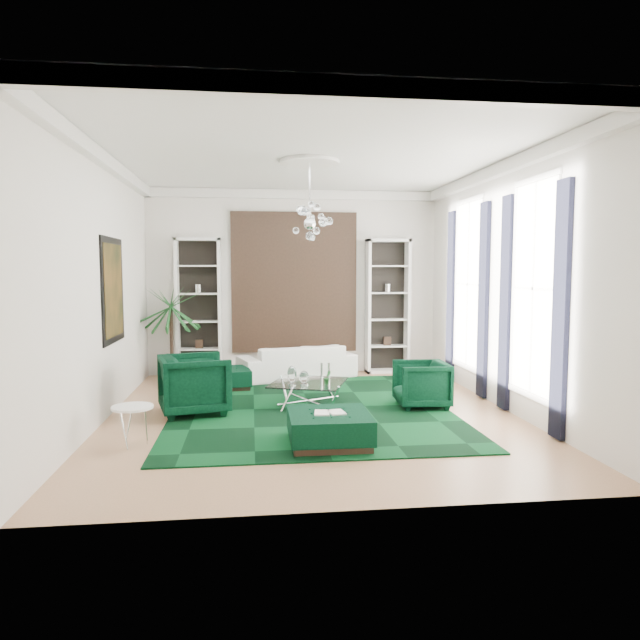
{
  "coord_description": "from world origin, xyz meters",
  "views": [
    {
      "loc": [
        -0.89,
        -8.37,
        2.15
      ],
      "look_at": [
        0.18,
        0.5,
        1.37
      ],
      "focal_mm": 32.0,
      "sensor_mm": 36.0,
      "label": 1
    }
  ],
  "objects": [
    {
      "name": "rug",
      "position": [
        0.0,
        0.3,
        0.01
      ],
      "size": [
        4.2,
        5.0,
        0.02
      ],
      "primitive_type": "cube",
      "color": "black",
      "rests_on": "floor"
    },
    {
      "name": "curtain_far_b",
      "position": [
        2.96,
        2.28,
        1.65
      ],
      "size": [
        0.07,
        0.3,
        3.25
      ],
      "primitive_type": "cube",
      "color": "black",
      "rests_on": "floor"
    },
    {
      "name": "ottoman_front",
      "position": [
        0.05,
        -1.55,
        0.2
      ],
      "size": [
        1.0,
        1.0,
        0.4
      ],
      "primitive_type": "cube",
      "rotation": [
        0.0,
        0.0,
        -0.01
      ],
      "color": "black",
      "rests_on": "floor"
    },
    {
      "name": "armchair_left",
      "position": [
        -1.75,
        0.2,
        0.45
      ],
      "size": [
        1.19,
        1.17,
        0.9
      ],
      "primitive_type": "imported",
      "rotation": [
        0.0,
        0.0,
        1.81
      ],
      "color": "black",
      "rests_on": "floor"
    },
    {
      "name": "book",
      "position": [
        0.05,
        -1.55,
        0.41
      ],
      "size": [
        0.38,
        0.26,
        0.03
      ],
      "primitive_type": "cube",
      "color": "white",
      "rests_on": "ottoman_front"
    },
    {
      "name": "ceiling",
      "position": [
        0.0,
        0.0,
        3.81
      ],
      "size": [
        6.0,
        7.0,
        0.02
      ],
      "primitive_type": "cube",
      "color": "white",
      "rests_on": "ground"
    },
    {
      "name": "painting",
      "position": [
        -2.97,
        0.6,
        1.85
      ],
      "size": [
        0.04,
        1.3,
        1.6
      ],
      "primitive_type": "cube",
      "color": "black",
      "rests_on": "wall_left"
    },
    {
      "name": "curtain_near_a",
      "position": [
        2.96,
        -1.68,
        1.65
      ],
      "size": [
        0.07,
        0.3,
        3.25
      ],
      "primitive_type": "cube",
      "color": "black",
      "rests_on": "floor"
    },
    {
      "name": "palm",
      "position": [
        -2.45,
        2.95,
        1.18
      ],
      "size": [
        1.86,
        1.86,
        2.35
      ],
      "primitive_type": null,
      "rotation": [
        0.0,
        0.0,
        -0.32
      ],
      "color": "#185221",
      "rests_on": "floor"
    },
    {
      "name": "curtain_near_b",
      "position": [
        2.96,
        -0.12,
        1.65
      ],
      "size": [
        0.07,
        0.3,
        3.25
      ],
      "primitive_type": "cube",
      "color": "black",
      "rests_on": "floor"
    },
    {
      "name": "wall_right",
      "position": [
        3.01,
        0.0,
        1.9
      ],
      "size": [
        0.02,
        7.0,
        3.8
      ],
      "primitive_type": "cube",
      "color": "silver",
      "rests_on": "ground"
    },
    {
      "name": "wall_back",
      "position": [
        0.0,
        3.51,
        1.9
      ],
      "size": [
        6.0,
        0.02,
        3.8
      ],
      "primitive_type": "cube",
      "color": "silver",
      "rests_on": "ground"
    },
    {
      "name": "chandelier",
      "position": [
        0.0,
        0.3,
        2.85
      ],
      "size": [
        0.97,
        0.97,
        0.68
      ],
      "primitive_type": null,
      "rotation": [
        0.0,
        0.0,
        0.36
      ],
      "color": "white",
      "rests_on": "ceiling"
    },
    {
      "name": "floor",
      "position": [
        0.0,
        0.0,
        -0.01
      ],
      "size": [
        6.0,
        7.0,
        0.02
      ],
      "primitive_type": "cube",
      "color": "tan",
      "rests_on": "ground"
    },
    {
      "name": "coffee_table",
      "position": [
        0.0,
        0.55,
        0.19
      ],
      "size": [
        1.4,
        1.4,
        0.38
      ],
      "primitive_type": null,
      "rotation": [
        0.0,
        0.0,
        -0.34
      ],
      "color": "white",
      "rests_on": "floor"
    },
    {
      "name": "ottoman_side",
      "position": [
        -1.35,
        2.0,
        0.18
      ],
      "size": [
        0.92,
        0.92,
        0.36
      ],
      "primitive_type": "cube",
      "rotation": [
        0.0,
        0.0,
        0.13
      ],
      "color": "black",
      "rests_on": "floor"
    },
    {
      "name": "window_near",
      "position": [
        2.99,
        -0.9,
        1.9
      ],
      "size": [
        0.03,
        1.1,
        2.9
      ],
      "primitive_type": "cube",
      "color": "white",
      "rests_on": "wall_right"
    },
    {
      "name": "shelving_left",
      "position": [
        -1.95,
        3.31,
        1.4
      ],
      "size": [
        0.9,
        0.38,
        2.8
      ],
      "primitive_type": null,
      "color": "white",
      "rests_on": "floor"
    },
    {
      "name": "wall_left",
      "position": [
        -3.01,
        0.0,
        1.9
      ],
      "size": [
        0.02,
        7.0,
        3.8
      ],
      "primitive_type": "cube",
      "color": "silver",
      "rests_on": "ground"
    },
    {
      "name": "armchair_right",
      "position": [
        1.75,
        0.2,
        0.37
      ],
      "size": [
        0.83,
        0.81,
        0.73
      ],
      "primitive_type": "imported",
      "rotation": [
        0.0,
        0.0,
        -1.61
      ],
      "color": "black",
      "rests_on": "floor"
    },
    {
      "name": "table_plant",
      "position": [
        0.27,
        0.32,
        0.49
      ],
      "size": [
        0.14,
        0.12,
        0.22
      ],
      "primitive_type": "imported",
      "rotation": [
        0.0,
        0.0,
        0.23
      ],
      "color": "#185221",
      "rests_on": "coffee_table"
    },
    {
      "name": "wall_front",
      "position": [
        0.0,
        -3.51,
        1.9
      ],
      "size": [
        6.0,
        0.02,
        3.8
      ],
      "primitive_type": "cube",
      "color": "silver",
      "rests_on": "ground"
    },
    {
      "name": "sofa",
      "position": [
        0.0,
        2.85,
        0.33
      ],
      "size": [
        2.44,
        1.5,
        0.67
      ],
      "primitive_type": "imported",
      "rotation": [
        0.0,
        0.0,
        3.43
      ],
      "color": "white",
      "rests_on": "floor"
    },
    {
      "name": "crown_molding",
      "position": [
        0.0,
        0.0,
        3.7
      ],
      "size": [
        6.0,
        7.0,
        0.18
      ],
      "primitive_type": null,
      "color": "white",
      "rests_on": "ceiling"
    },
    {
      "name": "ceiling_medallion",
      "position": [
        0.0,
        0.3,
        3.77
      ],
      "size": [
        0.9,
        0.9,
        0.05
      ],
      "primitive_type": "cylinder",
      "color": "white",
      "rests_on": "ceiling"
    },
    {
      "name": "shelving_right",
      "position": [
        1.95,
        3.31,
        1.4
      ],
      "size": [
        0.9,
        0.38,
        2.8
      ],
      "primitive_type": null,
      "color": "white",
      "rests_on": "floor"
    },
    {
      "name": "window_far",
      "position": [
        2.99,
        1.5,
        1.9
      ],
      "size": [
        0.03,
        1.1,
        2.9
      ],
      "primitive_type": "cube",
      "color": "white",
      "rests_on": "wall_right"
    },
    {
      "name": "side_table",
      "position": [
        -2.35,
        -1.3,
        0.24
      ],
      "size": [
        0.52,
        0.52,
        0.48
      ],
      "primitive_type": "cylinder",
      "rotation": [
        0.0,
        0.0,
        -0.04
      ],
      "color": "white",
      "rests_on": "floor"
    },
    {
      "name": "tapestry",
      "position": [
        0.0,
        3.46,
        1.9
      ],
      "size": [
        2.5,
        0.06,
        2.8
      ],
      "primitive_type": "cube",
      "color": "black",
      "rests_on": "wall_back"
    },
    {
      "name": "curtain_far_a",
      "position": [
        2.96,
        0.72,
        1.65
      ],
      "size": [
        0.07,
        0.3,
        3.25
      ],
      "primitive_type": "cube",
      "color": "black",
      "rests_on": "floor"
    }
  ]
}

